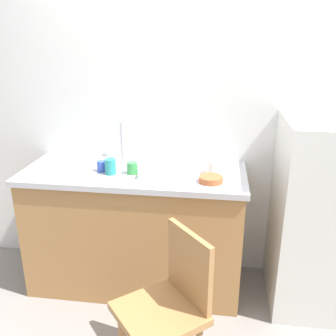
% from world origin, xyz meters
% --- Properties ---
extents(back_wall, '(4.80, 0.10, 2.54)m').
position_xyz_m(back_wall, '(0.00, 1.00, 1.27)').
color(back_wall, silver).
rests_on(back_wall, ground_plane).
extents(cabinet_base, '(1.53, 0.60, 0.88)m').
position_xyz_m(cabinet_base, '(-0.36, 0.65, 0.44)').
color(cabinet_base, '#A87542').
rests_on(cabinet_base, ground_plane).
extents(countertop, '(1.57, 0.64, 0.04)m').
position_xyz_m(countertop, '(-0.36, 0.65, 0.90)').
color(countertop, '#B7B7BC').
rests_on(countertop, cabinet_base).
extents(faucet, '(0.02, 0.02, 0.29)m').
position_xyz_m(faucet, '(-0.50, 0.90, 1.07)').
color(faucet, '#B7B7BC').
rests_on(faucet, countertop).
extents(refrigerator, '(0.62, 0.63, 1.33)m').
position_xyz_m(refrigerator, '(0.94, 0.63, 0.66)').
color(refrigerator, silver).
rests_on(refrigerator, ground_plane).
extents(chair, '(0.56, 0.56, 0.89)m').
position_xyz_m(chair, '(0.01, -0.18, 0.50)').
color(chair, '#A87542').
rests_on(chair, ground_plane).
extents(dish_tray, '(0.28, 0.20, 0.05)m').
position_xyz_m(dish_tray, '(-0.15, 0.58, 0.95)').
color(dish_tray, white).
rests_on(dish_tray, countertop).
extents(terracotta_bowl, '(0.16, 0.16, 0.04)m').
position_xyz_m(terracotta_bowl, '(0.18, 0.51, 0.94)').
color(terracotta_bowl, '#B25B33').
rests_on(terracotta_bowl, countertop).
extents(cup_green, '(0.07, 0.07, 0.08)m').
position_xyz_m(cup_green, '(-0.36, 0.59, 0.96)').
color(cup_green, green).
rests_on(cup_green, countertop).
extents(cup_blue, '(0.07, 0.07, 0.08)m').
position_xyz_m(cup_blue, '(-0.58, 0.61, 0.96)').
color(cup_blue, blue).
rests_on(cup_blue, countertop).
extents(cup_white, '(0.07, 0.07, 0.09)m').
position_xyz_m(cup_white, '(0.19, 0.67, 0.97)').
color(cup_white, white).
rests_on(cup_white, countertop).
extents(cup_teal, '(0.08, 0.08, 0.11)m').
position_xyz_m(cup_teal, '(-0.50, 0.56, 0.98)').
color(cup_teal, teal).
rests_on(cup_teal, countertop).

